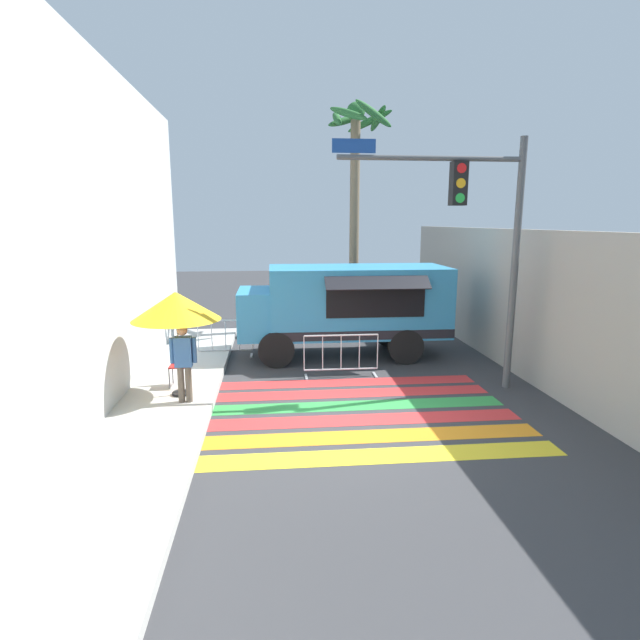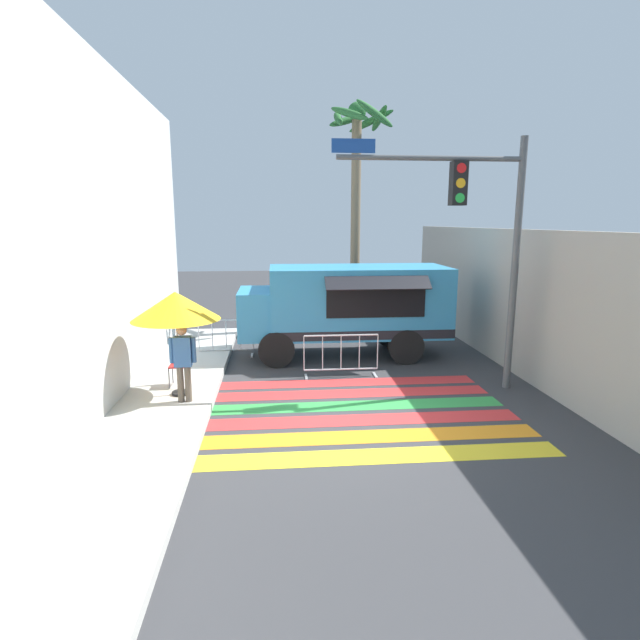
{
  "view_description": "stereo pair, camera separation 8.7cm",
  "coord_description": "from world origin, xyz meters",
  "px_view_note": "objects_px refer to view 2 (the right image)",
  "views": [
    {
      "loc": [
        -1.56,
        -8.88,
        3.76
      ],
      "look_at": [
        -0.41,
        3.01,
        1.39
      ],
      "focal_mm": 28.0,
      "sensor_mm": 36.0,
      "label": 1
    },
    {
      "loc": [
        -1.48,
        -8.89,
        3.76
      ],
      "look_at": [
        -0.41,
        3.01,
        1.39
      ],
      "focal_mm": 28.0,
      "sensor_mm": 36.0,
      "label": 2
    }
  ],
  "objects_px": {
    "patio_umbrella": "(176,306)",
    "barricade_front": "(341,356)",
    "traffic_signal_pole": "(481,222)",
    "folding_chair": "(180,361)",
    "vendor_person": "(183,359)",
    "palm_tree": "(358,173)",
    "barricade_side": "(226,339)",
    "food_truck": "(342,304)"
  },
  "relations": [
    {
      "from": "patio_umbrella",
      "to": "barricade_front",
      "type": "bearing_deg",
      "value": 21.51
    },
    {
      "from": "traffic_signal_pole",
      "to": "folding_chair",
      "type": "distance_m",
      "value": 7.25
    },
    {
      "from": "traffic_signal_pole",
      "to": "folding_chair",
      "type": "bearing_deg",
      "value": 176.52
    },
    {
      "from": "barricade_front",
      "to": "folding_chair",
      "type": "bearing_deg",
      "value": -168.6
    },
    {
      "from": "patio_umbrella",
      "to": "vendor_person",
      "type": "height_order",
      "value": "patio_umbrella"
    },
    {
      "from": "palm_tree",
      "to": "barricade_side",
      "type": "bearing_deg",
      "value": -142.83
    },
    {
      "from": "patio_umbrella",
      "to": "vendor_person",
      "type": "distance_m",
      "value": 1.11
    },
    {
      "from": "food_truck",
      "to": "patio_umbrella",
      "type": "relative_size",
      "value": 2.62
    },
    {
      "from": "vendor_person",
      "to": "barricade_front",
      "type": "distance_m",
      "value": 3.94
    },
    {
      "from": "traffic_signal_pole",
      "to": "vendor_person",
      "type": "xyz_separation_m",
      "value": [
        -6.28,
        -0.72,
        -2.68
      ]
    },
    {
      "from": "patio_umbrella",
      "to": "barricade_side",
      "type": "bearing_deg",
      "value": 79.99
    },
    {
      "from": "vendor_person",
      "to": "palm_tree",
      "type": "bearing_deg",
      "value": 63.13
    },
    {
      "from": "traffic_signal_pole",
      "to": "barricade_side",
      "type": "xyz_separation_m",
      "value": [
        -5.83,
        3.3,
        -3.23
      ]
    },
    {
      "from": "food_truck",
      "to": "patio_umbrella",
      "type": "xyz_separation_m",
      "value": [
        -3.89,
        -3.36,
        0.56
      ]
    },
    {
      "from": "patio_umbrella",
      "to": "barricade_side",
      "type": "height_order",
      "value": "patio_umbrella"
    },
    {
      "from": "traffic_signal_pole",
      "to": "barricade_front",
      "type": "height_order",
      "value": "traffic_signal_pole"
    },
    {
      "from": "folding_chair",
      "to": "barricade_front",
      "type": "height_order",
      "value": "folding_chair"
    },
    {
      "from": "food_truck",
      "to": "traffic_signal_pole",
      "type": "bearing_deg",
      "value": -50.23
    },
    {
      "from": "barricade_front",
      "to": "palm_tree",
      "type": "bearing_deg",
      "value": 77.09
    },
    {
      "from": "traffic_signal_pole",
      "to": "barricade_front",
      "type": "xyz_separation_m",
      "value": [
        -2.85,
        1.15,
        -3.22
      ]
    },
    {
      "from": "food_truck",
      "to": "palm_tree",
      "type": "bearing_deg",
      "value": 74.57
    },
    {
      "from": "barricade_front",
      "to": "barricade_side",
      "type": "bearing_deg",
      "value": 144.23
    },
    {
      "from": "traffic_signal_pole",
      "to": "folding_chair",
      "type": "height_order",
      "value": "traffic_signal_pole"
    },
    {
      "from": "patio_umbrella",
      "to": "folding_chair",
      "type": "distance_m",
      "value": 1.5
    },
    {
      "from": "barricade_front",
      "to": "vendor_person",
      "type": "bearing_deg",
      "value": -151.47
    },
    {
      "from": "barricade_side",
      "to": "traffic_signal_pole",
      "type": "bearing_deg",
      "value": -29.47
    },
    {
      "from": "patio_umbrella",
      "to": "barricade_front",
      "type": "height_order",
      "value": "patio_umbrella"
    },
    {
      "from": "food_truck",
      "to": "barricade_front",
      "type": "bearing_deg",
      "value": -98.36
    },
    {
      "from": "food_truck",
      "to": "folding_chair",
      "type": "relative_size",
      "value": 6.3
    },
    {
      "from": "food_truck",
      "to": "vendor_person",
      "type": "bearing_deg",
      "value": -134.36
    },
    {
      "from": "folding_chair",
      "to": "traffic_signal_pole",
      "type": "bearing_deg",
      "value": 0.51
    },
    {
      "from": "food_truck",
      "to": "vendor_person",
      "type": "xyz_separation_m",
      "value": [
        -3.72,
        -3.8,
        -0.44
      ]
    },
    {
      "from": "food_truck",
      "to": "barricade_front",
      "type": "height_order",
      "value": "food_truck"
    },
    {
      "from": "patio_umbrella",
      "to": "vendor_person",
      "type": "xyz_separation_m",
      "value": [
        0.17,
        -0.44,
        -1.0
      ]
    },
    {
      "from": "folding_chair",
      "to": "vendor_person",
      "type": "bearing_deg",
      "value": -71.54
    },
    {
      "from": "food_truck",
      "to": "patio_umbrella",
      "type": "height_order",
      "value": "food_truck"
    },
    {
      "from": "food_truck",
      "to": "vendor_person",
      "type": "distance_m",
      "value": 5.34
    },
    {
      "from": "food_truck",
      "to": "patio_umbrella",
      "type": "distance_m",
      "value": 5.17
    },
    {
      "from": "food_truck",
      "to": "vendor_person",
      "type": "relative_size",
      "value": 3.62
    },
    {
      "from": "vendor_person",
      "to": "barricade_front",
      "type": "relative_size",
      "value": 0.86
    },
    {
      "from": "patio_umbrella",
      "to": "barricade_side",
      "type": "xyz_separation_m",
      "value": [
        0.63,
        3.57,
        -1.55
      ]
    },
    {
      "from": "traffic_signal_pole",
      "to": "vendor_person",
      "type": "distance_m",
      "value": 6.87
    }
  ]
}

